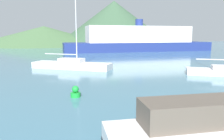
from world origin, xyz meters
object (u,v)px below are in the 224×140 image
(sailboat_inner, at_px, (223,71))
(sailboat_middle, at_px, (72,64))
(ferry_distant, at_px, (139,40))
(buoy_marker, at_px, (75,92))
(motorboat_near, at_px, (222,128))

(sailboat_inner, relative_size, sailboat_middle, 0.75)
(ferry_distant, height_order, buoy_marker, ferry_distant)
(ferry_distant, relative_size, buoy_marker, 51.25)
(motorboat_near, bearing_deg, buoy_marker, 125.60)
(motorboat_near, bearing_deg, sailboat_middle, 104.99)
(motorboat_near, xyz_separation_m, ferry_distant, (10.37, 43.27, 2.00))
(motorboat_near, xyz_separation_m, sailboat_middle, (-5.13, 18.25, -0.06))
(sailboat_inner, xyz_separation_m, sailboat_middle, (-13.93, 6.64, 0.08))
(sailboat_middle, relative_size, ferry_distant, 0.28)
(motorboat_near, height_order, sailboat_middle, sailboat_middle)
(sailboat_middle, bearing_deg, buoy_marker, -61.21)
(motorboat_near, relative_size, sailboat_inner, 1.12)
(sailboat_inner, xyz_separation_m, ferry_distant, (1.57, 31.67, 2.14))
(buoy_marker, bearing_deg, sailboat_inner, 19.92)
(sailboat_inner, height_order, ferry_distant, sailboat_inner)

